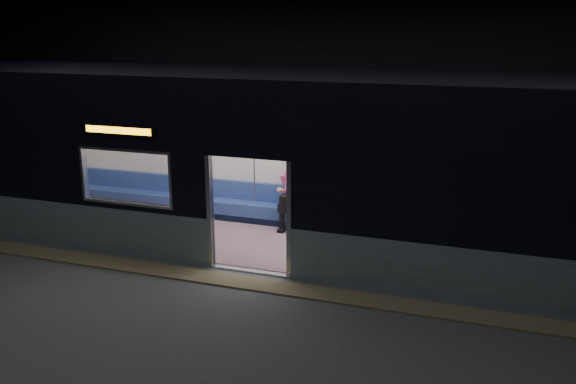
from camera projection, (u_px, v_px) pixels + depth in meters
The scene contains 7 objects.
station_floor at pixel (225, 296), 9.77m from camera, with size 24.00×14.00×0.01m, color #47494C.
station_envelope at pixel (218, 63), 8.79m from camera, with size 24.00×14.00×5.00m.
tactile_strip at pixel (239, 282), 10.27m from camera, with size 22.80×0.50×0.03m, color #8C7F59.
metro_car at pixel (278, 152), 11.59m from camera, with size 18.00×3.04×3.35m.
passenger at pixel (293, 190), 12.79m from camera, with size 0.43×0.75×1.46m.
handbag at pixel (288, 199), 12.61m from camera, with size 0.31×0.27×0.16m, color black.
transit_map at pixel (452, 170), 11.91m from camera, with size 0.90×0.03×0.58m, color white.
Camera 1 is at (3.89, -8.14, 4.22)m, focal length 38.00 mm.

